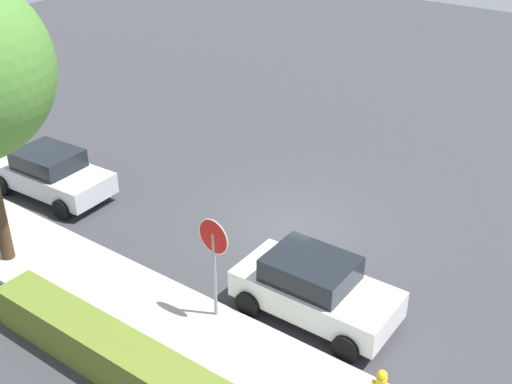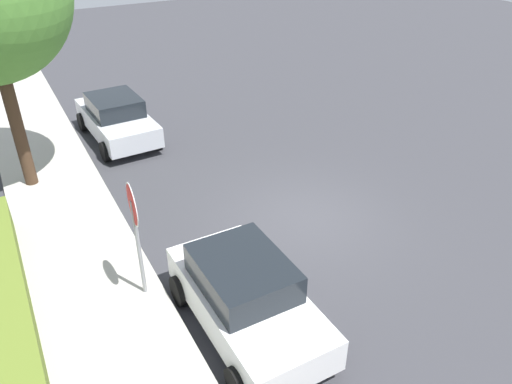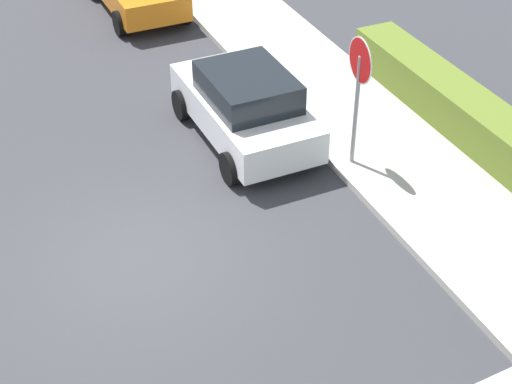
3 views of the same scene
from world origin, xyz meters
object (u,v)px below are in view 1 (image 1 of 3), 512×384
(parked_car_silver, at_px, (51,173))
(fire_hydrant, at_px, (381,384))
(parked_car_white, at_px, (314,288))
(stop_sign, at_px, (214,252))

(parked_car_silver, bearing_deg, fire_hydrant, 172.61)
(parked_car_silver, distance_m, fire_hydrant, 12.21)
(parked_car_white, relative_size, parked_car_silver, 0.94)
(stop_sign, relative_size, parked_car_silver, 0.67)
(parked_car_white, bearing_deg, parked_car_silver, -1.00)
(stop_sign, bearing_deg, fire_hydrant, -179.23)
(parked_car_silver, xyz_separation_m, fire_hydrant, (-12.10, 1.57, -0.40))
(stop_sign, bearing_deg, parked_car_silver, -11.61)
(parked_car_white, relative_size, fire_hydrant, 5.34)
(fire_hydrant, bearing_deg, parked_car_white, -29.97)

